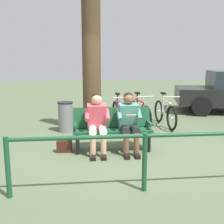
% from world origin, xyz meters
% --- Properties ---
extents(ground_plane, '(40.00, 40.00, 0.00)m').
position_xyz_m(ground_plane, '(0.00, 0.00, 0.00)').
color(ground_plane, '#566647').
extents(bench, '(1.62, 0.56, 0.87)m').
position_xyz_m(bench, '(0.27, -0.18, 0.51)').
color(bench, '#194C2D').
rests_on(bench, ground).
extents(person_reading, '(0.50, 0.78, 1.20)m').
position_xyz_m(person_reading, '(-0.06, -0.03, 0.66)').
color(person_reading, '#4C8C7A').
rests_on(person_reading, ground).
extents(person_companion, '(0.50, 0.78, 1.20)m').
position_xyz_m(person_companion, '(0.58, 0.00, 0.66)').
color(person_companion, '#D84C59').
rests_on(person_companion, ground).
extents(handbag, '(0.30, 0.14, 0.24)m').
position_xyz_m(handbag, '(1.25, -0.05, 0.12)').
color(handbag, '#3F1E14').
rests_on(handbag, ground).
extents(tree_trunk, '(0.47, 0.47, 3.49)m').
position_xyz_m(tree_trunk, '(0.71, -1.69, 1.75)').
color(tree_trunk, '#4C3823').
rests_on(tree_trunk, ground).
extents(litter_bin, '(0.40, 0.40, 0.78)m').
position_xyz_m(litter_bin, '(1.40, -1.68, 0.39)').
color(litter_bin, slate).
rests_on(litter_bin, ground).
extents(bicycle_red, '(0.48, 1.68, 0.94)m').
position_xyz_m(bicycle_red, '(-1.32, -2.16, 0.36)').
color(bicycle_red, black).
rests_on(bicycle_red, ground).
extents(bicycle_black, '(0.54, 1.65, 0.94)m').
position_xyz_m(bicycle_black, '(-0.61, -2.23, 0.36)').
color(bicycle_black, black).
rests_on(bicycle_black, ground).
extents(bicycle_purple, '(0.48, 1.67, 0.94)m').
position_xyz_m(bicycle_purple, '(-0.01, -2.10, 0.36)').
color(bicycle_purple, black).
rests_on(bicycle_purple, ground).
extents(railing_fence, '(3.78, 0.26, 0.85)m').
position_xyz_m(railing_fence, '(-0.08, 1.70, 0.61)').
color(railing_fence, '#194C2D').
rests_on(railing_fence, ground).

